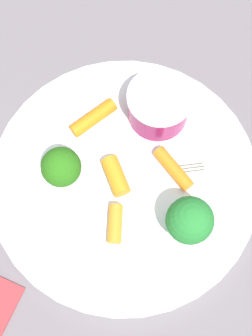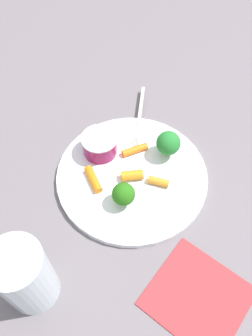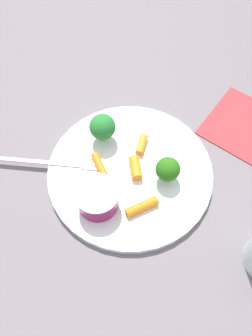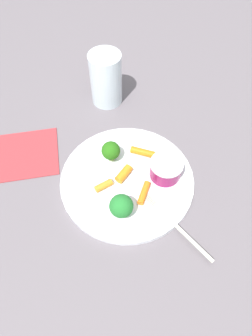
{
  "view_description": "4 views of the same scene",
  "coord_description": "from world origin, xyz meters",
  "px_view_note": "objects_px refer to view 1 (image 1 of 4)",
  "views": [
    {
      "loc": [
        0.12,
        0.06,
        0.43
      ],
      "look_at": [
        -0.01,
        -0.0,
        0.02
      ],
      "focal_mm": 48.28,
      "sensor_mm": 36.0,
      "label": 1
    },
    {
      "loc": [
        0.21,
        -0.25,
        0.51
      ],
      "look_at": [
        -0.01,
        -0.0,
        0.02
      ],
      "focal_mm": 36.58,
      "sensor_mm": 36.0,
      "label": 2
    },
    {
      "loc": [
        -0.22,
        -0.17,
        0.5
      ],
      "look_at": [
        -0.01,
        0.0,
        0.02
      ],
      "focal_mm": 37.72,
      "sensor_mm": 36.0,
      "label": 3
    },
    {
      "loc": [
        0.04,
        0.3,
        0.51
      ],
      "look_at": [
        -0.0,
        -0.02,
        0.02
      ],
      "focal_mm": 31.55,
      "sensor_mm": 36.0,
      "label": 4
    }
  ],
  "objects_px": {
    "carrot_stick_0": "(116,176)",
    "carrot_stick_3": "(93,118)",
    "broccoli_floret_1": "(61,167)",
    "sauce_cup": "(159,105)",
    "carrot_stick_2": "(115,224)",
    "carrot_stick_1": "(173,168)",
    "plate": "(124,179)",
    "broccoli_floret_0": "(190,220)"
  },
  "relations": [
    {
      "from": "carrot_stick_0",
      "to": "carrot_stick_3",
      "type": "xyz_separation_m",
      "value": [
        -0.05,
        -0.05,
        -0.0
      ]
    },
    {
      "from": "broccoli_floret_1",
      "to": "carrot_stick_0",
      "type": "distance_m",
      "value": 0.05
    },
    {
      "from": "sauce_cup",
      "to": "carrot_stick_2",
      "type": "xyz_separation_m",
      "value": [
        0.12,
        0.01,
        -0.01
      ]
    },
    {
      "from": "carrot_stick_2",
      "to": "carrot_stick_3",
      "type": "xyz_separation_m",
      "value": [
        -0.09,
        -0.07,
        0.0
      ]
    },
    {
      "from": "carrot_stick_1",
      "to": "carrot_stick_3",
      "type": "relative_size",
      "value": 0.94
    },
    {
      "from": "plate",
      "to": "carrot_stick_1",
      "type": "xyz_separation_m",
      "value": [
        -0.03,
        0.04,
        0.01
      ]
    },
    {
      "from": "plate",
      "to": "broccoli_floret_1",
      "type": "distance_m",
      "value": 0.07
    },
    {
      "from": "broccoli_floret_1",
      "to": "sauce_cup",
      "type": "bearing_deg",
      "value": 152.91
    },
    {
      "from": "carrot_stick_1",
      "to": "carrot_stick_3",
      "type": "xyz_separation_m",
      "value": [
        -0.01,
        -0.09,
        0.0
      ]
    },
    {
      "from": "broccoli_floret_0",
      "to": "carrot_stick_1",
      "type": "relative_size",
      "value": 1.12
    },
    {
      "from": "broccoli_floret_0",
      "to": "carrot_stick_3",
      "type": "height_order",
      "value": "broccoli_floret_0"
    },
    {
      "from": "carrot_stick_0",
      "to": "broccoli_floret_1",
      "type": "bearing_deg",
      "value": -66.18
    },
    {
      "from": "plate",
      "to": "carrot_stick_3",
      "type": "xyz_separation_m",
      "value": [
        -0.04,
        -0.06,
        0.01
      ]
    },
    {
      "from": "carrot_stick_0",
      "to": "sauce_cup",
      "type": "bearing_deg",
      "value": 175.66
    },
    {
      "from": "carrot_stick_2",
      "to": "sauce_cup",
      "type": "bearing_deg",
      "value": -173.35
    },
    {
      "from": "carrot_stick_1",
      "to": "broccoli_floret_1",
      "type": "bearing_deg",
      "value": -60.03
    },
    {
      "from": "carrot_stick_0",
      "to": "carrot_stick_2",
      "type": "height_order",
      "value": "carrot_stick_0"
    },
    {
      "from": "carrot_stick_1",
      "to": "carrot_stick_0",
      "type": "bearing_deg",
      "value": -54.59
    },
    {
      "from": "broccoli_floret_0",
      "to": "carrot_stick_1",
      "type": "bearing_deg",
      "value": -143.6
    },
    {
      "from": "carrot_stick_3",
      "to": "carrot_stick_0",
      "type": "bearing_deg",
      "value": 47.0
    },
    {
      "from": "broccoli_floret_0",
      "to": "broccoli_floret_1",
      "type": "xyz_separation_m",
      "value": [
        0.01,
        -0.13,
        -0.0
      ]
    },
    {
      "from": "plate",
      "to": "sauce_cup",
      "type": "xyz_separation_m",
      "value": [
        -0.08,
        -0.0,
        0.03
      ]
    },
    {
      "from": "broccoli_floret_0",
      "to": "carrot_stick_2",
      "type": "relative_size",
      "value": 1.5
    },
    {
      "from": "broccoli_floret_1",
      "to": "carrot_stick_3",
      "type": "bearing_deg",
      "value": -177.32
    },
    {
      "from": "carrot_stick_2",
      "to": "carrot_stick_0",
      "type": "bearing_deg",
      "value": -153.7
    },
    {
      "from": "sauce_cup",
      "to": "broccoli_floret_0",
      "type": "height_order",
      "value": "broccoli_floret_0"
    },
    {
      "from": "broccoli_floret_1",
      "to": "carrot_stick_3",
      "type": "height_order",
      "value": "broccoli_floret_1"
    },
    {
      "from": "plate",
      "to": "carrot_stick_2",
      "type": "xyz_separation_m",
      "value": [
        0.05,
        0.01,
        0.01
      ]
    },
    {
      "from": "sauce_cup",
      "to": "broccoli_floret_1",
      "type": "height_order",
      "value": "broccoli_floret_1"
    },
    {
      "from": "carrot_stick_1",
      "to": "carrot_stick_2",
      "type": "relative_size",
      "value": 1.35
    },
    {
      "from": "plate",
      "to": "carrot_stick_3",
      "type": "relative_size",
      "value": 5.19
    },
    {
      "from": "plate",
      "to": "sauce_cup",
      "type": "height_order",
      "value": "sauce_cup"
    },
    {
      "from": "carrot_stick_1",
      "to": "carrot_stick_2",
      "type": "distance_m",
      "value": 0.08
    },
    {
      "from": "sauce_cup",
      "to": "carrot_stick_3",
      "type": "relative_size",
      "value": 1.25
    },
    {
      "from": "broccoli_floret_1",
      "to": "plate",
      "type": "bearing_deg",
      "value": 116.49
    },
    {
      "from": "carrot_stick_0",
      "to": "carrot_stick_3",
      "type": "bearing_deg",
      "value": -133.0
    },
    {
      "from": "broccoli_floret_1",
      "to": "carrot_stick_0",
      "type": "bearing_deg",
      "value": 113.82
    },
    {
      "from": "carrot_stick_0",
      "to": "carrot_stick_3",
      "type": "relative_size",
      "value": 0.74
    },
    {
      "from": "broccoli_floret_0",
      "to": "carrot_stick_2",
      "type": "height_order",
      "value": "broccoli_floret_0"
    },
    {
      "from": "carrot_stick_0",
      "to": "carrot_stick_2",
      "type": "bearing_deg",
      "value": 26.3
    },
    {
      "from": "broccoli_floret_1",
      "to": "carrot_stick_2",
      "type": "distance_m",
      "value": 0.07
    },
    {
      "from": "broccoli_floret_1",
      "to": "carrot_stick_0",
      "type": "relative_size",
      "value": 1.24
    }
  ]
}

